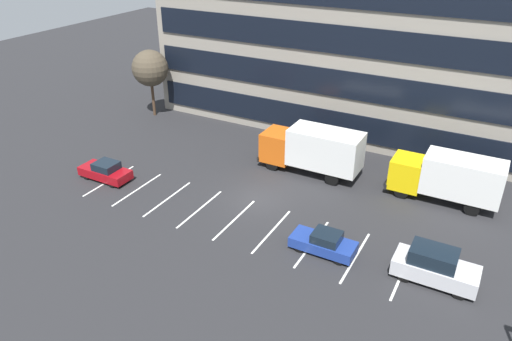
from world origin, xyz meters
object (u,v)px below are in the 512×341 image
Objects in this scene: box_truck_yellow at (448,176)px; sedan_navy at (324,243)px; box_truck_orange at (313,148)px; suv_silver at (435,266)px; bare_tree at (150,68)px; sedan_maroon at (106,171)px.

box_truck_yellow is 11.08m from sedan_navy.
box_truck_orange is (-9.92, -0.52, 0.12)m from box_truck_yellow.
sedan_navy is (-5.27, -9.66, -1.31)m from box_truck_yellow.
suv_silver is (10.94, -8.66, -1.10)m from box_truck_orange.
box_truck_orange is 19.45m from bare_tree.
box_truck_orange is 1.21× the size of bare_tree.
suv_silver is at bearing -38.37° from box_truck_orange.
suv_silver reaches higher than sedan_maroon.
box_truck_orange reaches higher than suv_silver.
sedan_maroon is (-18.05, 0.51, 0.03)m from sedan_navy.
box_truck_orange is at bearing 116.96° from sedan_navy.
box_truck_orange reaches higher than sedan_navy.
box_truck_yellow is 1.84× the size of sedan_maroon.
sedan_maroon is at bearing 179.92° from suv_silver.
sedan_maroon is (-13.41, -8.63, -1.39)m from box_truck_orange.
sedan_navy is 0.59× the size of bare_tree.
suv_silver is at bearing -0.08° from sedan_maroon.
box_truck_orange is 14.00m from suv_silver.
box_truck_yellow reaches higher than suv_silver.
bare_tree is at bearing 168.42° from box_truck_orange.
suv_silver is (24.35, -0.03, 0.29)m from sedan_maroon.
box_truck_yellow is at bearing -6.63° from bare_tree.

